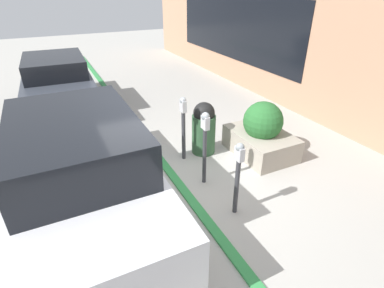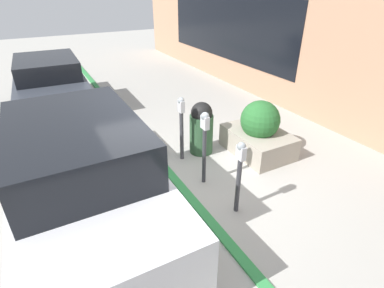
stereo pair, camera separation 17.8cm
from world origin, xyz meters
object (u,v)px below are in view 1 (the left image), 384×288
planter_box (261,134)px  parked_car_middle (80,167)px  parked_car_rear (58,81)px  parking_meter_second (205,138)px  parking_meter_middle (183,122)px  parking_meter_nearest (238,170)px  trash_bin (204,128)px

planter_box → parked_car_middle: parked_car_middle is taller
parked_car_rear → parked_car_middle: bearing=-179.1°
parked_car_middle → parking_meter_second: bearing=-91.5°
parking_meter_middle → parked_car_rear: size_ratio=0.33×
parking_meter_middle → parked_car_middle: 2.31m
parked_car_rear → planter_box: bearing=-141.4°
parking_meter_nearest → parking_meter_second: size_ratio=0.90×
parked_car_rear → trash_bin: bearing=-147.1°
parking_meter_nearest → parking_meter_middle: size_ratio=0.93×
planter_box → parked_car_middle: 3.76m
parking_meter_nearest → parking_meter_middle: 1.91m
parking_meter_second → parked_car_middle: (0.06, 2.11, -0.04)m
parking_meter_nearest → parking_meter_middle: bearing=1.2°
trash_bin → parked_car_middle: bearing=110.1°
parking_meter_middle → parked_car_rear: bearing=25.3°
parking_meter_middle → planter_box: (-0.54, -1.59, -0.39)m
parking_meter_middle → parking_meter_second: bearing=178.8°
parking_meter_second → parking_meter_nearest: bearing=-176.4°
parking_meter_second → parked_car_rear: size_ratio=0.34×
parking_meter_second → parked_car_middle: bearing=88.4°
parking_meter_second → parked_car_middle: 2.11m
parking_meter_middle → parked_car_rear: (4.32, 2.04, -0.06)m
parking_meter_nearest → planter_box: (1.37, -1.55, -0.34)m
parked_car_middle → parked_car_rear: parked_car_middle is taller
planter_box → trash_bin: 1.25m
parked_car_middle → trash_bin: (0.97, -2.64, -0.32)m
parking_meter_nearest → parking_meter_middle: parking_meter_middle is taller
parking_meter_nearest → planter_box: 2.10m
parking_meter_middle → parked_car_rear: parked_car_rear is taller
parked_car_middle → parked_car_rear: bearing=-0.8°
parking_meter_nearest → trash_bin: size_ratio=1.11×
planter_box → trash_bin: size_ratio=1.27×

